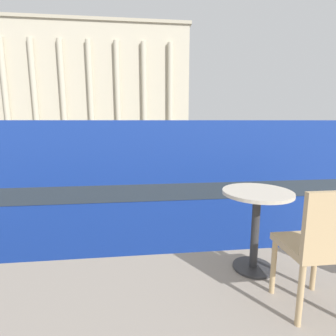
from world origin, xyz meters
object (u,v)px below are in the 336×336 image
Objects in this scene: pedestrian_yellow at (212,148)px; pedestrian_olive at (227,155)px; car_black at (127,167)px; traffic_light_near at (94,163)px; plaza_building_left at (97,90)px; cafe_chair_0 at (319,244)px; traffic_light_far at (86,141)px; cafe_dining_table at (256,212)px; pedestrian_black at (186,160)px; pedestrian_red at (187,173)px; traffic_light_mid at (130,146)px; double_decker_bus at (145,185)px.

pedestrian_yellow is 5.57m from pedestrian_olive.
car_black is 2.33× the size of pedestrian_yellow.
pedestrian_olive is at bearing 51.29° from traffic_light_near.
plaza_building_left is 7.81× the size of car_black.
cafe_chair_0 reaches higher than traffic_light_far.
plaza_building_left is (-8.49, 50.35, 6.57)m from cafe_chair_0.
traffic_light_far is at bearing 104.06° from cafe_dining_table.
pedestrian_olive is at bearing -127.32° from pedestrian_black.
cafe_chair_0 is 24.55m from traffic_light_far.
traffic_light_near reaches higher than cafe_dining_table.
car_black is (3.91, -4.45, -1.80)m from traffic_light_far.
pedestrian_yellow is 10.50m from pedestrian_black.
pedestrian_red is (5.21, 4.63, -1.51)m from traffic_light_near.
traffic_light_far is at bearing 81.81° from car_black.
car_black is at bearing 88.90° from cafe_chair_0.
pedestrian_black is at bearing 74.60° from cafe_chair_0.
traffic_light_near is 0.98× the size of traffic_light_far.
traffic_light_mid is 2.59× the size of pedestrian_olive.
traffic_light_near is 13.57m from traffic_light_far.
cafe_chair_0 is at bearing 15.74° from pedestrian_red.
traffic_light_mid reaches higher than cafe_chair_0.
plaza_building_left is at bearing 99.50° from cafe_dining_table.
cafe_dining_table is 50.89m from plaza_building_left.
cafe_dining_table reaches higher than pedestrian_black.
pedestrian_black is (11.49, -29.54, -9.14)m from plaza_building_left.
traffic_light_far is at bearing 101.87° from traffic_light_near.
traffic_light_near is 22.55m from pedestrian_yellow.
car_black is at bearing 101.81° from double_decker_bus.
cafe_dining_table reaches higher than pedestrian_red.
pedestrian_olive is at bearing 2.87° from traffic_light_far.
cafe_dining_table is 30.68m from pedestrian_yellow.
plaza_building_left is (-8.33, 49.77, 6.55)m from cafe_dining_table.
double_decker_bus is 6.74× the size of pedestrian_black.
cafe_dining_table is 23.95m from traffic_light_far.
traffic_light_near is (-2.19, 4.31, 0.02)m from double_decker_bus.
plaza_building_left is at bearing 97.58° from traffic_light_near.
cafe_dining_table is 0.61m from cafe_chair_0.
cafe_dining_table is 15.48m from traffic_light_mid.
plaza_building_left reaches higher than pedestrian_olive.
traffic_light_mid is 2.32× the size of pedestrian_yellow.
traffic_light_near is (-3.19, 10.51, -1.08)m from cafe_chair_0.
cafe_chair_0 is (0.17, -0.58, -0.02)m from cafe_dining_table.
pedestrian_red is at bearing 81.44° from cafe_dining_table.
traffic_light_near is at bearing -105.25° from traffic_light_mid.
car_black is 2.55× the size of pedestrian_red.
pedestrian_red is (-5.99, -9.36, 0.02)m from pedestrian_olive.
traffic_light_far is 15.35m from pedestrian_yellow.
cafe_dining_table is at bearing 41.37° from pedestrian_olive.
cafe_dining_table is at bearing -75.94° from traffic_light_far.
cafe_chair_0 is 0.54× the size of pedestrian_black.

